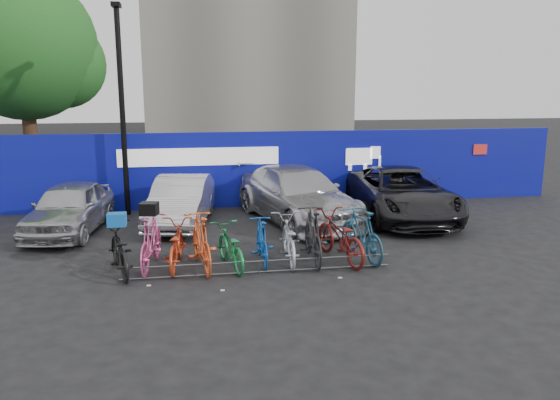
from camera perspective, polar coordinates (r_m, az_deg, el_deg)
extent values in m
plane|color=black|center=(11.95, -2.62, -6.80)|extent=(100.00, 100.00, 0.00)
cube|color=#0A0D91|center=(17.49, -5.10, 3.17)|extent=(22.00, 0.15, 2.40)
cube|color=white|center=(17.28, -8.42, 4.49)|extent=(5.00, 0.02, 0.55)
cube|color=white|center=(18.17, 8.26, 4.53)|extent=(1.20, 0.02, 0.90)
cube|color=red|center=(19.90, 20.19, 4.98)|extent=(0.50, 0.02, 0.35)
cylinder|color=#382314|center=(22.05, -24.60, 6.02)|extent=(0.50, 0.50, 4.00)
sphere|color=#1D5D1D|center=(22.02, -25.33, 14.32)|extent=(5.20, 5.20, 5.20)
sphere|color=#1D5D1D|center=(22.01, -21.89, 13.03)|extent=(3.20, 3.20, 3.20)
cylinder|color=black|center=(16.76, -16.14, 8.57)|extent=(0.16, 0.16, 6.00)
cube|color=black|center=(16.90, -16.76, 18.94)|extent=(0.25, 0.50, 0.12)
cylinder|color=#595B60|center=(11.30, -2.25, -6.41)|extent=(5.60, 0.03, 0.03)
cylinder|color=#595B60|center=(11.37, -2.24, -7.51)|extent=(5.60, 0.03, 0.03)
cylinder|color=#595B60|center=(11.33, -15.52, -7.55)|extent=(0.03, 0.03, 0.28)
cylinder|color=#595B60|center=(11.26, -8.88, -7.37)|extent=(0.03, 0.03, 0.28)
cylinder|color=#595B60|center=(11.34, -2.25, -7.08)|extent=(0.03, 0.03, 0.28)
cylinder|color=#595B60|center=(11.57, 4.19, -6.72)|extent=(0.03, 0.03, 0.28)
cylinder|color=#595B60|center=(11.94, 10.30, -6.30)|extent=(0.03, 0.03, 0.28)
imported|color=#A4A4A8|center=(15.40, -21.13, -0.76)|extent=(2.10, 4.13, 1.35)
imported|color=#B7B5BB|center=(15.47, -10.28, -0.11)|extent=(2.07, 4.24, 1.34)
imported|color=#ACACB1|center=(15.63, 1.81, 0.56)|extent=(3.42, 5.63, 1.53)
imported|color=black|center=(16.38, 12.59, 0.68)|extent=(2.88, 5.46, 1.46)
imported|color=black|center=(11.74, -16.50, -5.02)|extent=(1.14, 2.04, 1.02)
imported|color=#D04788|center=(11.88, -13.35, -4.27)|extent=(0.84, 2.01, 1.17)
imported|color=red|center=(11.87, -10.87, -4.63)|extent=(0.84, 1.94, 0.99)
imported|color=#EA5625|center=(11.63, -8.23, -4.34)|extent=(0.86, 2.06, 1.20)
imported|color=#167F3B|center=(11.70, -5.24, -4.89)|extent=(0.96, 1.84, 0.92)
imported|color=#104CA7|center=(11.93, -1.91, -4.30)|extent=(0.48, 1.67, 1.00)
imported|color=#B0B1B8|center=(12.03, 0.88, -4.12)|extent=(0.81, 1.98, 1.02)
imported|color=#232325|center=(12.00, 3.47, -3.70)|extent=(0.69, 2.05, 1.22)
imported|color=maroon|center=(12.14, 6.24, -3.84)|extent=(1.16, 2.20, 1.10)
imported|color=navy|center=(12.30, 8.50, -3.56)|extent=(0.88, 1.99, 1.16)
cube|color=#1058B2|center=(11.58, -16.68, -1.98)|extent=(0.37, 0.28, 0.27)
cube|color=black|center=(11.70, -13.52, -0.89)|extent=(0.41, 0.39, 0.26)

